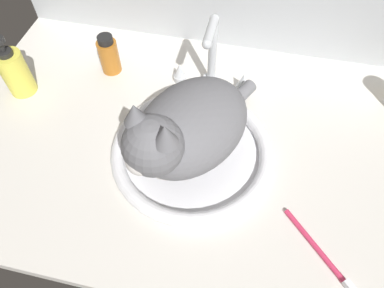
# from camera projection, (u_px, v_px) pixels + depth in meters

# --- Properties ---
(countertop) EXTENTS (1.16, 0.70, 0.03)m
(countertop) POSITION_uv_depth(u_px,v_px,m) (200.00, 145.00, 0.81)
(countertop) COLOR silver
(countertop) RESTS_ON ground
(sink_basin) EXTENTS (0.36, 0.36, 0.03)m
(sink_basin) POSITION_uv_depth(u_px,v_px,m) (192.00, 151.00, 0.77)
(sink_basin) COLOR white
(sink_basin) RESTS_ON countertop
(faucet) EXTENTS (0.19, 0.11, 0.21)m
(faucet) POSITION_uv_depth(u_px,v_px,m) (211.00, 63.00, 0.84)
(faucet) COLOR silver
(faucet) RESTS_ON countertop
(cat) EXTENTS (0.29, 0.36, 0.20)m
(cat) POSITION_uv_depth(u_px,v_px,m) (185.00, 130.00, 0.68)
(cat) COLOR slate
(cat) RESTS_ON sink_basin
(soap_pump_bottle) EXTENTS (0.06, 0.06, 0.16)m
(soap_pump_bottle) POSITION_uv_depth(u_px,v_px,m) (15.00, 72.00, 0.85)
(soap_pump_bottle) COLOR #E5DB4C
(soap_pump_bottle) RESTS_ON countertop
(amber_bottle) EXTENTS (0.05, 0.05, 0.11)m
(amber_bottle) POSITION_uv_depth(u_px,v_px,m) (109.00, 55.00, 0.90)
(amber_bottle) COLOR #B2661E
(amber_bottle) RESTS_ON countertop
(toothbrush) EXTENTS (0.13, 0.14, 0.02)m
(toothbrush) POSITION_uv_depth(u_px,v_px,m) (320.00, 252.00, 0.65)
(toothbrush) COLOR #D83359
(toothbrush) RESTS_ON countertop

